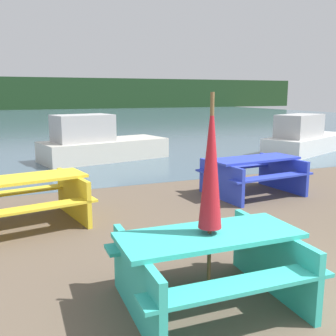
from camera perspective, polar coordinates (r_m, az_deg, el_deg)
The scene contains 8 objects.
water at distance 33.27m, azimuth -18.10°, elevation 6.80°, with size 60.00×50.00×0.00m.
far_treeline at distance 53.17m, azimuth -20.00°, elevation 10.14°, with size 80.00×1.60×4.00m.
picnic_table_teal at distance 3.83m, azimuth 5.97°, elevation -13.26°, with size 1.74×1.42×0.72m.
picnic_table_yellow at distance 6.35m, azimuth -20.41°, elevation -3.94°, with size 2.10×1.71×0.76m.
picnic_table_blue at distance 8.03m, azimuth 12.24°, elevation -0.55°, with size 1.98×1.55×0.74m.
umbrella_crimson at distance 3.55m, azimuth 6.27°, elevation 0.64°, with size 0.22×0.22×2.01m.
boat at distance 12.09m, azimuth -10.04°, elevation 3.48°, with size 4.01×2.28×1.39m.
boat_second at distance 14.33m, azimuth 19.33°, elevation 4.05°, with size 4.28×2.86×1.32m.
Camera 1 is at (-2.58, -1.72, 2.00)m, focal length 42.00 mm.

